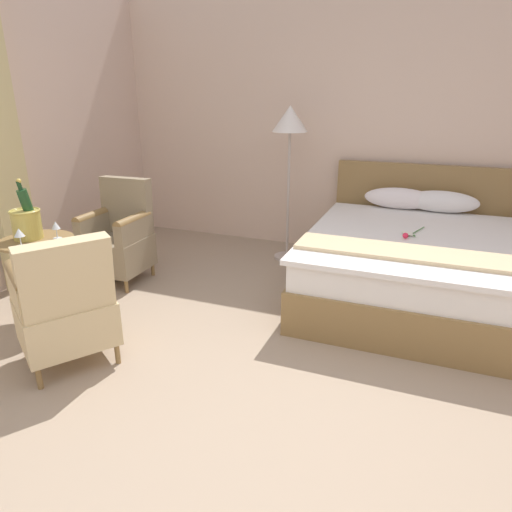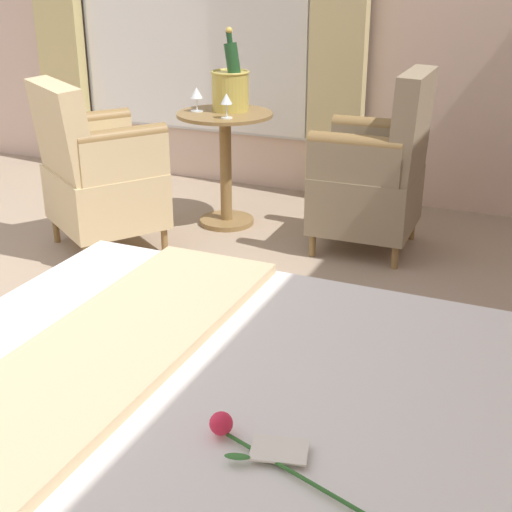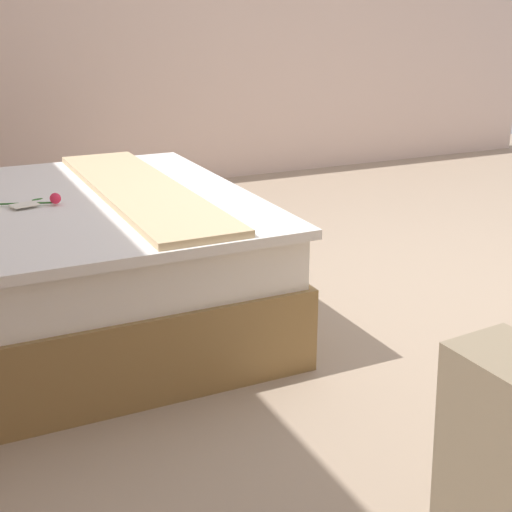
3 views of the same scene
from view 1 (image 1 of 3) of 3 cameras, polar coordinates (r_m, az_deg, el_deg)
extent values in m
plane|color=tan|center=(2.66, 3.29, -21.86)|extent=(8.03, 8.03, 0.00)
cube|color=beige|center=(5.26, 15.54, 15.99)|extent=(6.24, 0.12, 2.95)
cube|color=#CDBB80|center=(4.65, -29.40, 12.87)|extent=(0.10, 0.36, 2.80)
cube|color=olive|center=(4.30, 18.44, -2.93)|extent=(1.70, 2.08, 0.36)
cube|color=white|center=(4.20, 18.86, 0.69)|extent=(1.65, 2.02, 0.22)
cube|color=white|center=(4.10, 19.01, 2.14)|extent=(1.73, 1.96, 0.04)
cube|color=#D3B88A|center=(3.61, 18.58, 0.38)|extent=(1.70, 0.37, 0.03)
cube|color=olive|center=(5.18, 19.91, 6.87)|extent=(1.78, 0.08, 0.70)
ellipsoid|color=white|center=(4.99, 17.49, 6.89)|extent=(0.71, 0.23, 0.22)
ellipsoid|color=white|center=(4.98, 22.16, 6.31)|extent=(0.71, 0.23, 0.22)
cylinder|color=#2D6628|center=(4.17, 19.26, 2.83)|extent=(0.14, 0.39, 0.01)
sphere|color=#DB2342|center=(3.98, 18.18, 2.44)|extent=(0.05, 0.05, 0.05)
ellipsoid|color=#33702D|center=(4.04, 19.17, 2.42)|extent=(0.03, 0.05, 0.01)
cube|color=white|center=(4.11, 18.44, 2.71)|extent=(0.11, 0.13, 0.00)
cylinder|color=#BCAFA8|center=(5.15, 3.86, -0.08)|extent=(0.28, 0.28, 0.03)
cylinder|color=#BCAFA8|center=(4.96, 4.05, 7.43)|extent=(0.03, 0.03, 1.35)
cone|color=silver|center=(4.85, 4.29, 16.76)|extent=(0.37, 0.37, 0.26)
cylinder|color=olive|center=(4.18, -24.46, -6.87)|extent=(0.33, 0.33, 0.03)
cylinder|color=olive|center=(4.06, -25.09, -2.86)|extent=(0.07, 0.07, 0.66)
cylinder|color=olive|center=(3.95, -25.81, 1.73)|extent=(0.56, 0.56, 0.02)
cylinder|color=gold|center=(3.97, -26.73, 3.50)|extent=(0.22, 0.22, 0.22)
torus|color=gold|center=(3.95, -26.98, 5.05)|extent=(0.23, 0.23, 0.02)
cylinder|color=white|center=(3.95, -26.94, 4.77)|extent=(0.19, 0.19, 0.03)
cylinder|color=#1E4723|center=(3.95, -26.70, 5.59)|extent=(0.09, 0.12, 0.28)
cylinder|color=#193D1E|center=(3.91, -27.47, 7.82)|extent=(0.04, 0.04, 0.08)
sphere|color=gold|center=(3.90, -27.55, 8.31)|extent=(0.04, 0.04, 0.04)
cylinder|color=white|center=(3.82, -27.26, 1.12)|extent=(0.08, 0.08, 0.01)
cylinder|color=white|center=(3.81, -27.35, 1.68)|extent=(0.01, 0.01, 0.07)
cone|color=white|center=(3.79, -27.51, 2.63)|extent=(0.07, 0.07, 0.06)
cylinder|color=white|center=(3.90, -23.56, 2.05)|extent=(0.07, 0.07, 0.01)
cylinder|color=white|center=(3.89, -23.64, 2.60)|extent=(0.01, 0.01, 0.07)
cone|color=white|center=(3.87, -23.77, 3.54)|extent=(0.07, 0.07, 0.06)
cylinder|color=olive|center=(4.70, -20.55, -2.76)|extent=(0.04, 0.04, 0.13)
cylinder|color=olive|center=(4.42, -15.89, -3.63)|extent=(0.04, 0.04, 0.13)
cylinder|color=olive|center=(5.02, -17.28, -0.92)|extent=(0.04, 0.04, 0.13)
cylinder|color=olive|center=(4.76, -12.78, -1.62)|extent=(0.04, 0.04, 0.13)
cube|color=gray|center=(4.64, -16.90, 0.35)|extent=(0.56, 0.55, 0.32)
cube|color=gray|center=(4.69, -15.87, 6.13)|extent=(0.52, 0.16, 0.55)
cube|color=gray|center=(4.69, -19.56, 3.57)|extent=(0.10, 0.49, 0.20)
cylinder|color=olive|center=(4.66, -19.70, 4.76)|extent=(0.10, 0.49, 0.09)
cube|color=gray|center=(4.42, -15.05, 3.11)|extent=(0.10, 0.49, 0.20)
cylinder|color=olive|center=(4.39, -15.17, 4.37)|extent=(0.10, 0.49, 0.09)
cylinder|color=olive|center=(3.72, -19.16, -8.43)|extent=(0.04, 0.04, 0.15)
cylinder|color=olive|center=(3.65, -26.78, -10.15)|extent=(0.04, 0.04, 0.15)
cylinder|color=olive|center=(3.34, -16.94, -11.56)|extent=(0.04, 0.04, 0.15)
cylinder|color=olive|center=(3.26, -25.48, -13.59)|extent=(0.04, 0.04, 0.15)
cube|color=#D4BB88|center=(3.38, -22.59, -7.51)|extent=(0.76, 0.77, 0.30)
cube|color=#D4BB88|center=(3.03, -22.63, -2.53)|extent=(0.44, 0.55, 0.49)
cube|color=#D4BB88|center=(3.33, -19.28, -2.42)|extent=(0.45, 0.34, 0.22)
cylinder|color=olive|center=(3.30, -19.50, -0.61)|extent=(0.45, 0.34, 0.09)
cube|color=#D4BB88|center=(3.26, -27.37, -4.12)|extent=(0.45, 0.34, 0.22)
cylinder|color=olive|center=(3.22, -27.68, -2.29)|extent=(0.45, 0.34, 0.09)
camera|label=2|loc=(4.45, 33.95, 13.10)|focal=50.00mm
camera|label=3|loc=(5.40, -15.97, 15.47)|focal=50.00mm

